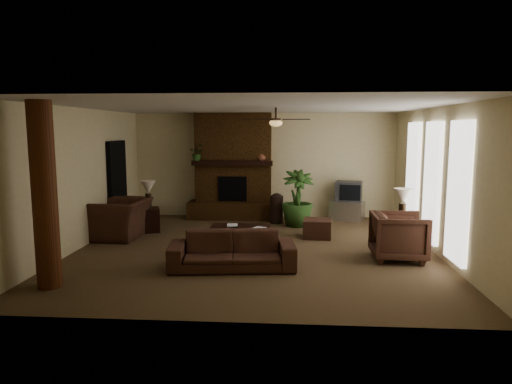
# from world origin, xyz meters

# --- Properties ---
(room_shell) EXTENTS (7.00, 7.00, 7.00)m
(room_shell) POSITION_xyz_m (0.00, 0.00, 1.40)
(room_shell) COLOR brown
(room_shell) RESTS_ON ground
(fireplace) EXTENTS (2.40, 0.70, 2.80)m
(fireplace) POSITION_xyz_m (-0.80, 3.22, 1.16)
(fireplace) COLOR #563517
(fireplace) RESTS_ON ground
(windows) EXTENTS (0.08, 3.65, 2.35)m
(windows) POSITION_xyz_m (3.45, 0.20, 1.35)
(windows) COLOR white
(windows) RESTS_ON ground
(log_column) EXTENTS (0.36, 0.36, 2.80)m
(log_column) POSITION_xyz_m (-2.95, -2.40, 1.40)
(log_column) COLOR #5C2E17
(log_column) RESTS_ON ground
(doorway) EXTENTS (0.10, 1.00, 2.10)m
(doorway) POSITION_xyz_m (-3.44, 1.80, 1.05)
(doorway) COLOR black
(doorway) RESTS_ON ground
(ceiling_fan) EXTENTS (1.35, 1.35, 0.37)m
(ceiling_fan) POSITION_xyz_m (0.40, 0.30, 2.53)
(ceiling_fan) COLOR black
(ceiling_fan) RESTS_ON ceiling
(sofa) EXTENTS (2.20, 0.85, 0.84)m
(sofa) POSITION_xyz_m (-0.29, -1.27, 0.42)
(sofa) COLOR #472A1E
(sofa) RESTS_ON ground
(armchair_left) EXTENTS (0.90, 1.33, 1.13)m
(armchair_left) POSITION_xyz_m (-3.04, 0.81, 0.56)
(armchair_left) COLOR #472A1E
(armchair_left) RESTS_ON ground
(armchair_right) EXTENTS (0.89, 0.95, 0.96)m
(armchair_right) POSITION_xyz_m (2.68, -0.54, 0.48)
(armchair_right) COLOR #472A1E
(armchair_right) RESTS_ON ground
(coffee_table) EXTENTS (1.20, 0.70, 0.43)m
(coffee_table) POSITION_xyz_m (-0.29, 0.13, 0.37)
(coffee_table) COLOR black
(coffee_table) RESTS_ON ground
(ottoman) EXTENTS (0.66, 0.66, 0.40)m
(ottoman) POSITION_xyz_m (1.31, 1.12, 0.20)
(ottoman) COLOR #472A1E
(ottoman) RESTS_ON ground
(tv_stand) EXTENTS (0.97, 0.76, 0.50)m
(tv_stand) POSITION_xyz_m (2.21, 3.15, 0.25)
(tv_stand) COLOR silver
(tv_stand) RESTS_ON ground
(tv) EXTENTS (0.75, 0.65, 0.52)m
(tv) POSITION_xyz_m (2.24, 3.14, 0.76)
(tv) COLOR #39393B
(tv) RESTS_ON tv_stand
(floor_vase) EXTENTS (0.34, 0.34, 0.77)m
(floor_vase) POSITION_xyz_m (0.37, 2.61, 0.43)
(floor_vase) COLOR black
(floor_vase) RESTS_ON ground
(floor_plant) EXTENTS (1.06, 1.52, 0.77)m
(floor_plant) POSITION_xyz_m (0.89, 2.29, 0.39)
(floor_plant) COLOR #2E5120
(floor_plant) RESTS_ON ground
(side_table_left) EXTENTS (0.63, 0.63, 0.55)m
(side_table_left) POSITION_xyz_m (-2.59, 1.43, 0.28)
(side_table_left) COLOR black
(side_table_left) RESTS_ON ground
(lamp_left) EXTENTS (0.40, 0.40, 0.65)m
(lamp_left) POSITION_xyz_m (-2.57, 1.41, 1.00)
(lamp_left) COLOR black
(lamp_left) RESTS_ON side_table_left
(side_table_right) EXTENTS (0.59, 0.59, 0.55)m
(side_table_right) POSITION_xyz_m (2.92, 0.39, 0.28)
(side_table_right) COLOR black
(side_table_right) RESTS_ON ground
(lamp_right) EXTENTS (0.46, 0.46, 0.65)m
(lamp_right) POSITION_xyz_m (2.95, 0.38, 1.00)
(lamp_right) COLOR black
(lamp_right) RESTS_ON side_table_right
(mantel_plant) EXTENTS (0.39, 0.43, 0.33)m
(mantel_plant) POSITION_xyz_m (-1.71, 2.92, 1.72)
(mantel_plant) COLOR #2E5120
(mantel_plant) RESTS_ON fireplace
(mantel_vase) EXTENTS (0.23, 0.24, 0.22)m
(mantel_vase) POSITION_xyz_m (-0.04, 3.03, 1.67)
(mantel_vase) COLOR brown
(mantel_vase) RESTS_ON fireplace
(book_a) EXTENTS (0.22, 0.04, 0.29)m
(book_a) POSITION_xyz_m (-0.57, 0.16, 0.57)
(book_a) COLOR #999999
(book_a) RESTS_ON coffee_table
(book_b) EXTENTS (0.19, 0.13, 0.29)m
(book_b) POSITION_xyz_m (-0.02, -0.02, 0.58)
(book_b) COLOR #999999
(book_b) RESTS_ON coffee_table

